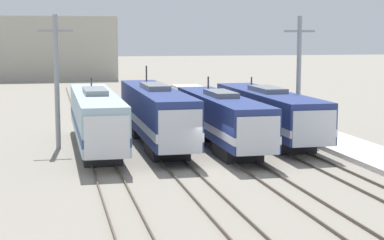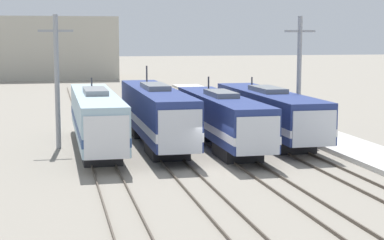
{
  "view_description": "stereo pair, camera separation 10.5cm",
  "coord_description": "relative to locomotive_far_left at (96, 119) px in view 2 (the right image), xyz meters",
  "views": [
    {
      "loc": [
        -9.36,
        -35.84,
        7.8
      ],
      "look_at": [
        -0.79,
        2.86,
        2.53
      ],
      "focal_mm": 60.0,
      "sensor_mm": 36.0,
      "label": 1
    },
    {
      "loc": [
        -9.26,
        -35.86,
        7.8
      ],
      "look_at": [
        -0.79,
        2.86,
        2.53
      ],
      "focal_mm": 60.0,
      "sensor_mm": 36.0,
      "label": 2
    }
  ],
  "objects": [
    {
      "name": "rail_pair_center_right",
      "position": [
        8.53,
        -7.65,
        -2.07
      ],
      "size": [
        1.51,
        120.0,
        0.15
      ],
      "color": "#4C4238",
      "rests_on": "ground_plane"
    },
    {
      "name": "depot_building",
      "position": [
        -8.52,
        76.06,
        3.34
      ],
      "size": [
        34.32,
        15.75,
        10.97
      ],
      "color": "#B2AD9E",
      "rests_on": "ground_plane"
    },
    {
      "name": "locomotive_far_right",
      "position": [
        12.8,
        1.2,
        -0.1
      ],
      "size": [
        3.13,
        17.72,
        4.45
      ],
      "color": "black",
      "rests_on": "ground_plane"
    },
    {
      "name": "rail_pair_far_right",
      "position": [
        12.8,
        -7.65,
        -2.07
      ],
      "size": [
        1.51,
        120.0,
        0.15
      ],
      "color": "#4C4238",
      "rests_on": "ground_plane"
    },
    {
      "name": "rail_pair_far_left",
      "position": [
        0.0,
        -7.65,
        -2.07
      ],
      "size": [
        1.51,
        120.0,
        0.15
      ],
      "color": "#4C4238",
      "rests_on": "ground_plane"
    },
    {
      "name": "catenary_tower_right",
      "position": [
        15.05,
        1.21,
        2.63
      ],
      "size": [
        2.36,
        0.34,
        9.17
      ],
      "color": "gray",
      "rests_on": "ground_plane"
    },
    {
      "name": "platform",
      "position": [
        16.98,
        -7.65,
        -1.99
      ],
      "size": [
        4.0,
        120.0,
        0.31
      ],
      "color": "beige",
      "rests_on": "ground_plane"
    },
    {
      "name": "locomotive_far_left",
      "position": [
        0.0,
        0.0,
        0.0
      ],
      "size": [
        2.78,
        17.86,
        4.65
      ],
      "color": "#232326",
      "rests_on": "ground_plane"
    },
    {
      "name": "ground_plane",
      "position": [
        6.4,
        -7.65,
        -2.15
      ],
      "size": [
        400.0,
        400.0,
        0.0
      ],
      "primitive_type": "plane",
      "color": "gray"
    },
    {
      "name": "locomotive_center_right",
      "position": [
        8.53,
        -1.36,
        -0.1
      ],
      "size": [
        2.84,
        16.59,
        4.72
      ],
      "color": "black",
      "rests_on": "ground_plane"
    },
    {
      "name": "locomotive_center_left",
      "position": [
        4.27,
        0.81,
        0.09
      ],
      "size": [
        2.85,
        18.31,
        5.45
      ],
      "color": "black",
      "rests_on": "ground_plane"
    },
    {
      "name": "rail_pair_center_left",
      "position": [
        4.27,
        -7.65,
        -2.07
      ],
      "size": [
        1.51,
        120.0,
        0.15
      ],
      "color": "#4C4238",
      "rests_on": "ground_plane"
    },
    {
      "name": "catenary_tower_left",
      "position": [
        -2.54,
        1.21,
        2.63
      ],
      "size": [
        2.36,
        0.34,
        9.17
      ],
      "color": "gray",
      "rests_on": "ground_plane"
    }
  ]
}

